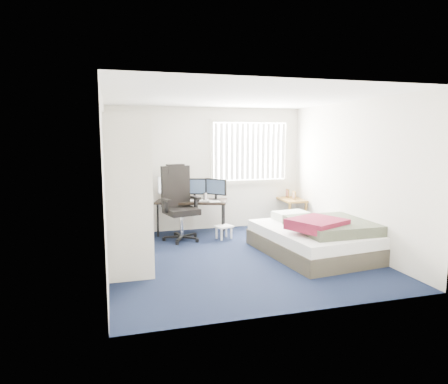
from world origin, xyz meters
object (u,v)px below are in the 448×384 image
desk (192,198)px  nightstand (290,201)px  office_chair (179,211)px  bed (316,237)px

desk → nightstand: 2.16m
office_chair → desk: bearing=49.2°
office_chair → nightstand: (2.47, 0.46, -0.00)m
office_chair → nightstand: office_chair is taller
desk → office_chair: office_chair is taller
desk → bed: 2.59m
nightstand → bed: size_ratio=0.41×
office_chair → nightstand: bearing=10.5°
desk → nightstand: bearing=2.5°
office_chair → nightstand: 2.51m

